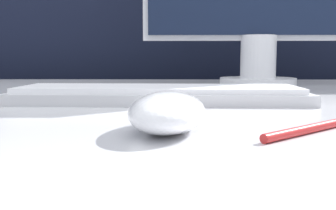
{
  "coord_description": "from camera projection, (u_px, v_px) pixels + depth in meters",
  "views": [
    {
      "loc": [
        -0.06,
        -0.61,
        0.8
      ],
      "look_at": [
        -0.06,
        -0.22,
        0.75
      ],
      "focal_mm": 42.0,
      "sensor_mm": 36.0,
      "label": 1
    }
  ],
  "objects": [
    {
      "name": "partition_panel",
      "position": [
        192.0,
        79.0,
        1.31
      ],
      "size": [
        5.0,
        0.03,
        1.46
      ],
      "color": "black",
      "rests_on": "ground_plane"
    },
    {
      "name": "computer_mouse_near",
      "position": [
        167.0,
        112.0,
        0.35
      ],
      "size": [
        0.08,
        0.13,
        0.04
      ],
      "rotation": [
        0.0,
        0.0,
        -0.1
      ],
      "color": "white",
      "rests_on": "desk"
    },
    {
      "name": "keyboard",
      "position": [
        159.0,
        94.0,
        0.58
      ],
      "size": [
        0.44,
        0.14,
        0.02
      ],
      "rotation": [
        0.0,
        0.0,
        -0.02
      ],
      "color": "silver",
      "rests_on": "desk"
    },
    {
      "name": "pen",
      "position": [
        312.0,
        128.0,
        0.35
      ],
      "size": [
        0.11,
        0.1,
        0.01
      ],
      "rotation": [
        0.0,
        0.0,
        0.72
      ],
      "color": "red",
      "rests_on": "desk"
    }
  ]
}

